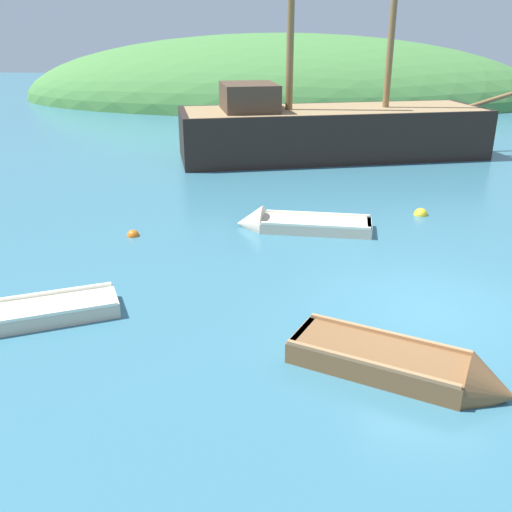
# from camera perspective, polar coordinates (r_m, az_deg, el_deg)

# --- Properties ---
(ground_plane) EXTENTS (120.00, 120.00, 0.00)m
(ground_plane) POSITION_cam_1_polar(r_m,az_deg,el_deg) (12.28, 16.80, -5.08)
(ground_plane) COLOR teal
(shore_hill) EXTENTS (40.54, 21.00, 9.77)m
(shore_hill) POSITION_cam_1_polar(r_m,az_deg,el_deg) (47.02, 2.39, 15.45)
(shore_hill) COLOR #477F3D
(shore_hill) RESTS_ON ground
(sailing_ship) EXTENTS (15.83, 7.21, 12.39)m
(sailing_ship) POSITION_cam_1_polar(r_m,az_deg,el_deg) (25.73, 7.28, 11.63)
(sailing_ship) COLOR black
(sailing_ship) RESTS_ON ground
(rowboat_outer_right) EXTENTS (3.90, 1.41, 1.12)m
(rowboat_outer_right) POSITION_cam_1_polar(r_m,az_deg,el_deg) (16.33, 3.58, 3.03)
(rowboat_outer_right) COLOR beige
(rowboat_outer_right) RESTS_ON ground
(rowboat_center) EXTENTS (3.78, 2.44, 1.09)m
(rowboat_center) POSITION_cam_1_polar(r_m,az_deg,el_deg) (9.91, 15.26, -10.96)
(rowboat_center) COLOR brown
(rowboat_center) RESTS_ON ground
(rowboat_portside) EXTENTS (3.42, 2.34, 1.00)m
(rowboat_portside) POSITION_cam_1_polar(r_m,az_deg,el_deg) (12.14, -22.61, -5.76)
(rowboat_portside) COLOR beige
(rowboat_portside) RESTS_ON ground
(buoy_yellow) EXTENTS (0.42, 0.42, 0.42)m
(buoy_yellow) POSITION_cam_1_polar(r_m,az_deg,el_deg) (18.27, 16.13, 3.97)
(buoy_yellow) COLOR yellow
(buoy_yellow) RESTS_ON ground
(buoy_orange) EXTENTS (0.34, 0.34, 0.34)m
(buoy_orange) POSITION_cam_1_polar(r_m,az_deg,el_deg) (16.14, -12.18, 1.98)
(buoy_orange) COLOR orange
(buoy_orange) RESTS_ON ground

